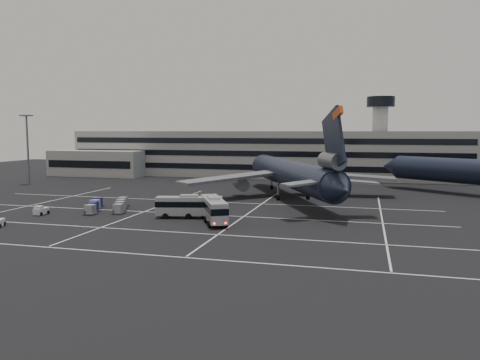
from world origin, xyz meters
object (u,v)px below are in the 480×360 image
tug_a (41,211)px  uld_cluster (107,206)px  trijet_main (291,174)px  bus_near (214,208)px  bus_far (189,205)px

tug_a → uld_cluster: uld_cluster is taller
trijet_main → uld_cluster: 37.26m
bus_near → tug_a: (-30.11, -1.61, -1.50)m
trijet_main → bus_far: size_ratio=4.90×
trijet_main → uld_cluster: (-29.42, -22.44, -4.41)m
bus_near → uld_cluster: (-21.77, 5.52, -1.36)m
trijet_main → uld_cluster: trijet_main is taller
tug_a → trijet_main: bearing=37.5°
bus_far → uld_cluster: bearing=66.2°
bus_near → bus_far: size_ratio=1.03×
bus_near → tug_a: 30.19m
tug_a → uld_cluster: bearing=39.9°
uld_cluster → trijet_main: bearing=37.3°
uld_cluster → bus_near: bearing=-14.2°
bus_far → tug_a: 25.49m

